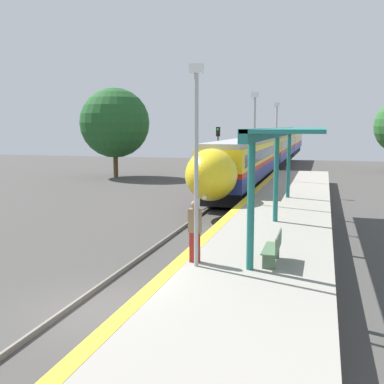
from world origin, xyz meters
name	(u,v)px	position (x,y,z in m)	size (l,w,h in m)	color
ground_plane	(97,311)	(0.00, 0.00, 0.00)	(120.00, 120.00, 0.00)	#423F3D
rail_left	(73,305)	(-0.72, 0.00, 0.07)	(0.08, 90.00, 0.15)	slate
rail_right	(122,311)	(0.72, 0.00, 0.07)	(0.08, 90.00, 0.15)	slate
train	(276,148)	(0.00, 48.01, 2.24)	(2.83, 73.03, 3.89)	black
platform_right	(239,307)	(3.82, 0.00, 0.49)	(4.54, 64.00, 0.99)	gray
platform_bench	(274,247)	(4.42, 2.36, 1.45)	(0.44, 1.55, 0.89)	#4C6B4C
person_waiting	(195,230)	(2.18, 1.92, 1.92)	(0.36, 0.24, 1.80)	maroon
railway_signal	(218,152)	(-2.01, 24.20, 2.92)	(0.28, 0.28, 4.82)	#59595E
lamppost_near	(196,153)	(2.33, 1.52, 4.15)	(0.36, 0.20, 5.56)	#9E9EA3
lamppost_mid	(254,141)	(2.33, 12.71, 4.15)	(0.36, 0.20, 5.56)	#9E9EA3
lamppost_far	(276,136)	(2.33, 23.90, 4.15)	(0.36, 0.20, 5.56)	#9E9EA3
station_canopy	(292,134)	(4.41, 8.59, 4.57)	(2.02, 16.96, 3.84)	#1E6B66
background_tree_left	(115,123)	(-13.67, 31.47, 5.18)	(6.62, 6.62, 8.49)	brown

